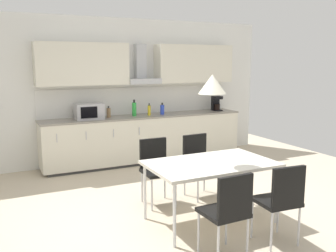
# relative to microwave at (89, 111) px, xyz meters

# --- Properties ---
(ground_plane) EXTENTS (8.60, 8.84, 0.02)m
(ground_plane) POSITION_rel_microwave_xyz_m (0.31, -2.65, -1.04)
(ground_plane) COLOR beige
(wall_back) EXTENTS (6.88, 0.10, 2.69)m
(wall_back) POSITION_rel_microwave_xyz_m (0.31, 0.35, 0.32)
(wall_back) COLOR white
(wall_back) RESTS_ON ground_plane
(kitchen_counter) EXTENTS (3.88, 0.62, 0.89)m
(kitchen_counter) POSITION_rel_microwave_xyz_m (1.07, 0.00, -0.58)
(kitchen_counter) COLOR #333333
(kitchen_counter) RESTS_ON ground_plane
(backsplash_tile) EXTENTS (3.86, 0.02, 0.51)m
(backsplash_tile) POSITION_rel_microwave_xyz_m (1.07, 0.29, 0.12)
(backsplash_tile) COLOR silver
(backsplash_tile) RESTS_ON kitchen_counter
(upper_wall_cabinets) EXTENTS (3.86, 0.40, 0.74)m
(upper_wall_cabinets) POSITION_rel_microwave_xyz_m (1.07, 0.13, 0.81)
(upper_wall_cabinets) COLOR silver
(microwave) EXTENTS (0.48, 0.35, 0.28)m
(microwave) POSITION_rel_microwave_xyz_m (0.00, 0.00, 0.00)
(microwave) COLOR #ADADB2
(microwave) RESTS_ON kitchen_counter
(coffee_maker) EXTENTS (0.18, 0.19, 0.30)m
(coffee_maker) POSITION_rel_microwave_xyz_m (2.68, 0.03, 0.01)
(coffee_maker) COLOR black
(coffee_maker) RESTS_ON kitchen_counter
(bottle_yellow) EXTENTS (0.06, 0.06, 0.23)m
(bottle_yellow) POSITION_rel_microwave_xyz_m (1.14, -0.04, -0.04)
(bottle_yellow) COLOR yellow
(bottle_yellow) RESTS_ON kitchen_counter
(bottle_green) EXTENTS (0.08, 0.08, 0.31)m
(bottle_green) POSITION_rel_microwave_xyz_m (0.85, 0.00, -0.01)
(bottle_green) COLOR green
(bottle_green) RESTS_ON kitchen_counter
(bottle_blue) EXTENTS (0.08, 0.08, 0.22)m
(bottle_blue) POSITION_rel_microwave_xyz_m (1.42, -0.02, -0.04)
(bottle_blue) COLOR blue
(bottle_blue) RESTS_ON kitchen_counter
(bottle_brown) EXTENTS (0.07, 0.07, 0.21)m
(bottle_brown) POSITION_rel_microwave_xyz_m (0.37, 0.04, -0.05)
(bottle_brown) COLOR brown
(bottle_brown) RESTS_ON kitchen_counter
(dining_table) EXTENTS (1.47, 0.91, 0.73)m
(dining_table) POSITION_rel_microwave_xyz_m (0.70, -2.89, -0.35)
(dining_table) COLOR silver
(dining_table) RESTS_ON ground_plane
(chair_near_right) EXTENTS (0.43, 0.43, 0.87)m
(chair_near_right) POSITION_rel_microwave_xyz_m (1.03, -3.72, -0.50)
(chair_near_right) COLOR black
(chair_near_right) RESTS_ON ground_plane
(chair_far_right) EXTENTS (0.42, 0.42, 0.87)m
(chair_far_right) POSITION_rel_microwave_xyz_m (1.03, -2.05, -0.50)
(chair_far_right) COLOR black
(chair_far_right) RESTS_ON ground_plane
(chair_far_left) EXTENTS (0.40, 0.40, 0.87)m
(chair_far_left) POSITION_rel_microwave_xyz_m (0.37, -2.05, -0.50)
(chair_far_left) COLOR black
(chair_far_left) RESTS_ON ground_plane
(chair_near_left) EXTENTS (0.41, 0.41, 0.87)m
(chair_near_left) POSITION_rel_microwave_xyz_m (0.37, -3.72, -0.50)
(chair_near_left) COLOR black
(chair_near_left) RESTS_ON ground_plane
(pendant_lamp) EXTENTS (0.32, 0.32, 0.22)m
(pendant_lamp) POSITION_rel_microwave_xyz_m (0.70, -2.89, 0.61)
(pendant_lamp) COLOR silver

